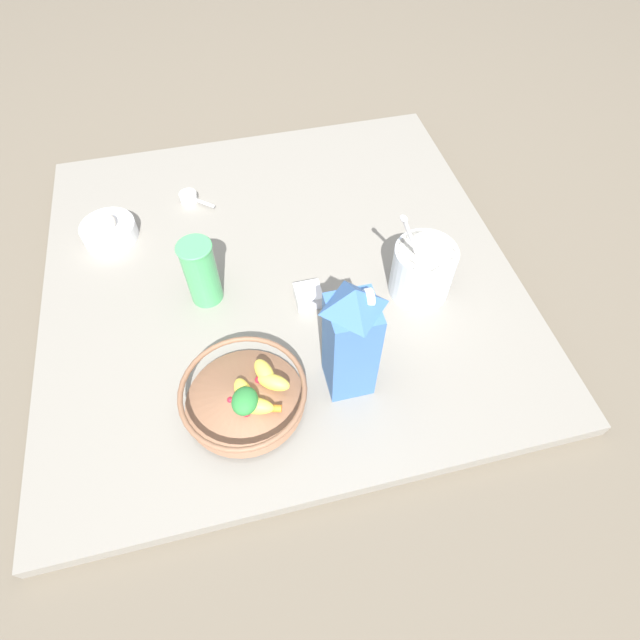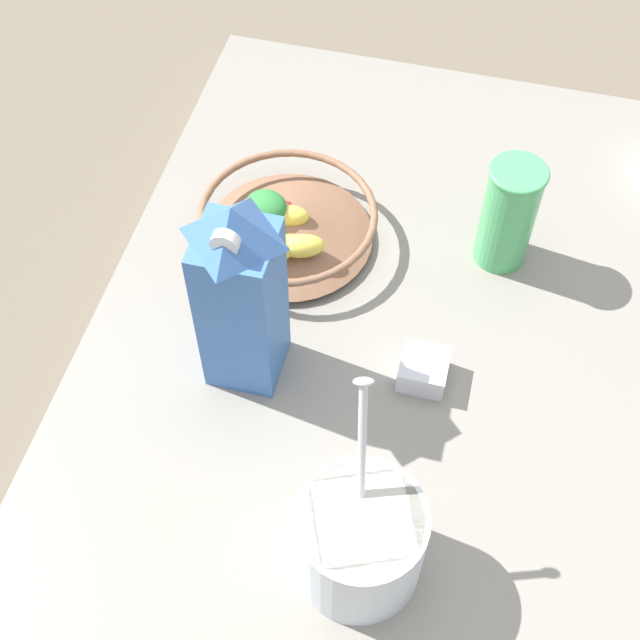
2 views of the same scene
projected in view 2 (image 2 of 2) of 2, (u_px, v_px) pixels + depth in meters
The scene contains 7 objects.
ground_plane at pixel (507, 378), 1.09m from camera, with size 6.00×6.00×0.00m, color #665B4C.
countertop at pixel (509, 371), 1.07m from camera, with size 1.02×1.02×0.03m.
fruit_bowl at pixel (287, 223), 1.14m from camera, with size 0.23×0.23×0.08m.
milk_carton at pixel (241, 294), 0.95m from camera, with size 0.08×0.08×0.27m.
yogurt_tub at pixel (360, 539), 0.86m from camera, with size 0.13×0.15×0.24m.
drinking_cup at pixel (509, 213), 1.09m from camera, with size 0.07×0.07×0.15m.
spice_jar at pixel (423, 370), 1.04m from camera, with size 0.06×0.06×0.03m.
Camera 2 is at (-0.08, -0.61, 0.93)m, focal length 50.00 mm.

